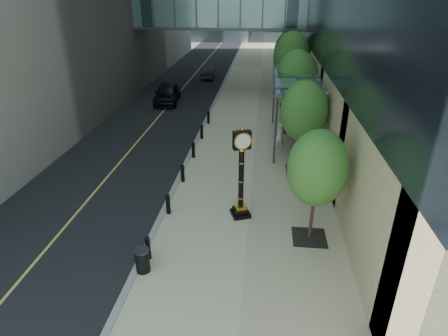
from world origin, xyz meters
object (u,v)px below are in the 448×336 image
at_px(street_clock, 241,179).
at_px(car_far, 208,72).
at_px(trash_bin, 142,261).
at_px(car_near, 167,93).
at_px(pedestrian, 279,136).

relative_size(street_clock, car_far, 1.06).
height_order(street_clock, trash_bin, street_clock).
distance_m(street_clock, car_near, 19.84).
distance_m(street_clock, car_far, 29.31).
distance_m(street_clock, trash_bin, 5.47).
xyz_separation_m(pedestrian, car_near, (-9.82, 10.08, -0.06)).
relative_size(trash_bin, car_far, 0.22).
xyz_separation_m(street_clock, car_near, (-7.90, 18.17, -1.04)).
bearing_deg(car_near, street_clock, -71.96).
bearing_deg(street_clock, trash_bin, -149.41).
bearing_deg(pedestrian, car_far, -86.32).
distance_m(trash_bin, car_far, 32.94).
bearing_deg(street_clock, car_far, 80.60).
distance_m(pedestrian, car_near, 14.08).
xyz_separation_m(trash_bin, pedestrian, (5.23, 12.21, 0.43)).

